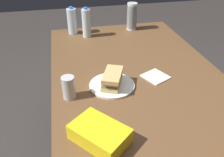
% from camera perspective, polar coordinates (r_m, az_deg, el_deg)
% --- Properties ---
extents(dining_table, '(1.73, 1.01, 0.73)m').
position_cam_1_polar(dining_table, '(1.43, 6.43, -2.32)').
color(dining_table, brown).
rests_on(dining_table, ground_plane).
extents(paper_plate, '(0.25, 0.25, 0.01)m').
position_cam_1_polar(paper_plate, '(1.30, 0.00, -1.63)').
color(paper_plate, white).
rests_on(paper_plate, dining_table).
extents(sandwich, '(0.21, 0.15, 0.08)m').
position_cam_1_polar(sandwich, '(1.27, 0.05, 0.01)').
color(sandwich, '#DBB26B').
rests_on(sandwich, paper_plate).
extents(chip_bag, '(0.27, 0.26, 0.07)m').
position_cam_1_polar(chip_bag, '(0.98, -3.00, -13.27)').
color(chip_bag, yellow).
rests_on(chip_bag, dining_table).
extents(water_bottle_tall, '(0.07, 0.07, 0.22)m').
position_cam_1_polar(water_bottle_tall, '(1.96, -9.65, 13.53)').
color(water_bottle_tall, silver).
rests_on(water_bottle_tall, dining_table).
extents(plastic_cup_stack, '(0.08, 0.08, 0.22)m').
position_cam_1_polar(plastic_cup_stack, '(2.03, 4.84, 14.75)').
color(plastic_cup_stack, silver).
rests_on(plastic_cup_stack, dining_table).
extents(water_bottle_spare, '(0.07, 0.07, 0.23)m').
position_cam_1_polar(water_bottle_spare, '(1.88, -6.23, 13.20)').
color(water_bottle_spare, silver).
rests_on(water_bottle_spare, dining_table).
extents(soda_can_silver, '(0.07, 0.07, 0.12)m').
position_cam_1_polar(soda_can_silver, '(1.20, -10.46, -2.18)').
color(soda_can_silver, silver).
rests_on(soda_can_silver, dining_table).
extents(paper_napkin, '(0.17, 0.17, 0.01)m').
position_cam_1_polar(paper_napkin, '(1.40, 10.48, 0.46)').
color(paper_napkin, white).
rests_on(paper_napkin, dining_table).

